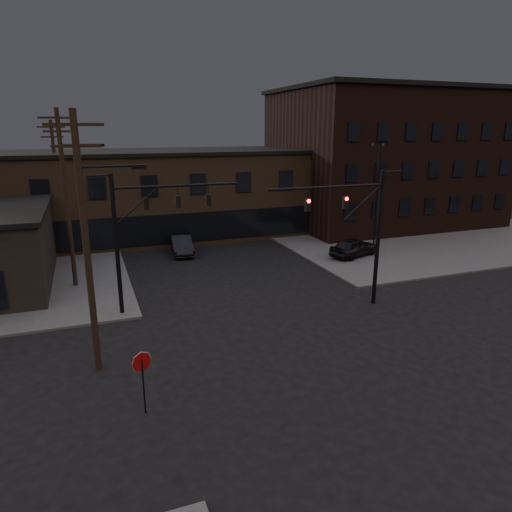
{
  "coord_description": "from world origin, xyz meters",
  "views": [
    {
      "loc": [
        -9.34,
        -17.34,
        10.23
      ],
      "look_at": [
        -0.86,
        5.26,
        3.5
      ],
      "focal_mm": 32.0,
      "sensor_mm": 36.0,
      "label": 1
    }
  ],
  "objects": [
    {
      "name": "lot_light_a",
      "position": [
        13.0,
        14.0,
        5.51
      ],
      "size": [
        1.5,
        0.28,
        9.14
      ],
      "color": "black",
      "rests_on": "ground"
    },
    {
      "name": "ground",
      "position": [
        0.0,
        0.0,
        0.0
      ],
      "size": [
        140.0,
        140.0,
        0.0
      ],
      "primitive_type": "plane",
      "color": "black",
      "rests_on": "ground"
    },
    {
      "name": "sidewalk_ne",
      "position": [
        22.0,
        22.0,
        0.07
      ],
      "size": [
        30.0,
        30.0,
        0.15
      ],
      "primitive_type": "cube",
      "color": "#474744",
      "rests_on": "ground"
    },
    {
      "name": "stop_sign",
      "position": [
        -8.0,
        -1.99,
        1.84
      ],
      "size": [
        0.72,
        0.33,
        2.48
      ],
      "color": "black",
      "rests_on": "ground"
    },
    {
      "name": "utility_pole_far",
      "position": [
        -11.5,
        26.0,
        5.78
      ],
      "size": [
        2.2,
        0.28,
        11.0
      ],
      "color": "black",
      "rests_on": "ground"
    },
    {
      "name": "traffic_signal_far",
      "position": [
        -6.72,
        8.0,
        5.01
      ],
      "size": [
        7.12,
        0.24,
        8.0
      ],
      "color": "black",
      "rests_on": "ground"
    },
    {
      "name": "parked_car_lot_b",
      "position": [
        19.49,
        20.81,
        0.76
      ],
      "size": [
        4.42,
        2.36,
        1.22
      ],
      "primitive_type": "imported",
      "rotation": [
        0.0,
        0.0,
        1.41
      ],
      "color": "#BBBCBE",
      "rests_on": "sidewalk_ne"
    },
    {
      "name": "building_right",
      "position": [
        22.0,
        26.0,
        7.0
      ],
      "size": [
        22.0,
        16.0,
        14.0
      ],
      "primitive_type": "cube",
      "color": "black",
      "rests_on": "ground"
    },
    {
      "name": "car_crossing",
      "position": [
        -2.09,
        19.96,
        0.77
      ],
      "size": [
        2.07,
        4.83,
        1.55
      ],
      "primitive_type": "imported",
      "rotation": [
        0.0,
        0.0,
        -0.09
      ],
      "color": "black",
      "rests_on": "ground"
    },
    {
      "name": "building_row",
      "position": [
        0.0,
        28.0,
        4.0
      ],
      "size": [
        40.0,
        12.0,
        8.0
      ],
      "primitive_type": "cube",
      "color": "brown",
      "rests_on": "ground"
    },
    {
      "name": "lot_light_b",
      "position": [
        19.0,
        19.0,
        5.51
      ],
      "size": [
        1.5,
        0.28,
        9.14
      ],
      "color": "black",
      "rests_on": "ground"
    },
    {
      "name": "parked_car_lot_a",
      "position": [
        10.87,
        13.65,
        0.93
      ],
      "size": [
        4.92,
        3.24,
        1.56
      ],
      "primitive_type": "imported",
      "rotation": [
        0.0,
        0.0,
        1.9
      ],
      "color": "black",
      "rests_on": "sidewalk_ne"
    },
    {
      "name": "utility_pole_mid",
      "position": [
        -10.44,
        14.0,
        6.13
      ],
      "size": [
        3.7,
        0.28,
        11.5
      ],
      "color": "black",
      "rests_on": "ground"
    },
    {
      "name": "traffic_signal_near",
      "position": [
        5.36,
        4.5,
        4.93
      ],
      "size": [
        7.12,
        0.24,
        8.0
      ],
      "color": "black",
      "rests_on": "ground"
    },
    {
      "name": "utility_pole_near",
      "position": [
        -9.43,
        2.0,
        5.87
      ],
      "size": [
        3.7,
        0.28,
        11.0
      ],
      "color": "black",
      "rests_on": "ground"
    }
  ]
}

